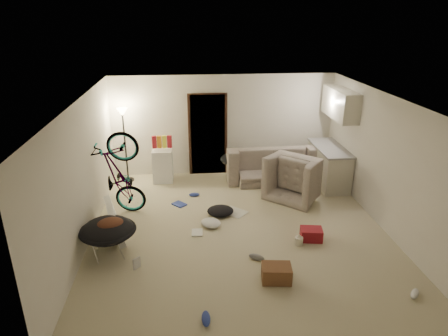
{
  "coord_description": "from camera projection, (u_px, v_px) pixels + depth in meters",
  "views": [
    {
      "loc": [
        -0.94,
        -6.62,
        3.87
      ],
      "look_at": [
        -0.23,
        0.6,
        1.04
      ],
      "focal_mm": 32.0,
      "sensor_mm": 36.0,
      "label": 1
    }
  ],
  "objects": [
    {
      "name": "ceiling",
      "position": [
        241.0,
        99.0,
        6.72
      ],
      "size": [
        5.5,
        6.0,
        0.02
      ],
      "primitive_type": "cube",
      "color": "white",
      "rests_on": "wall_back"
    },
    {
      "name": "doorway",
      "position": [
        208.0,
        135.0,
        9.98
      ],
      "size": [
        0.85,
        0.1,
        2.04
      ],
      "primitive_type": "cube",
      "color": "black",
      "rests_on": "floor"
    },
    {
      "name": "tv_box",
      "position": [
        115.0,
        221.0,
        7.29
      ],
      "size": [
        0.49,
        0.99,
        0.64
      ],
      "primitive_type": "cube",
      "rotation": [
        0.0,
        -0.21,
        0.27
      ],
      "color": "silver",
      "rests_on": "floor"
    },
    {
      "name": "hoodie",
      "position": [
        110.0,
        225.0,
        6.59
      ],
      "size": [
        0.61,
        0.57,
        0.22
      ],
      "primitive_type": "ellipsoid",
      "rotation": [
        0.0,
        0.0,
        0.47
      ],
      "color": "#4C271A",
      "rests_on": "saucer_chair"
    },
    {
      "name": "floor",
      "position": [
        239.0,
        230.0,
        7.64
      ],
      "size": [
        5.5,
        6.0,
        0.02
      ],
      "primitive_type": "cube",
      "color": "beige",
      "rests_on": "ground"
    },
    {
      "name": "snack_box_0",
      "position": [
        154.0,
        142.0,
        9.48
      ],
      "size": [
        0.12,
        0.1,
        0.3
      ],
      "primitive_type": "cube",
      "rotation": [
        0.0,
        0.0,
        0.28
      ],
      "color": "maroon",
      "rests_on": "mini_fridge"
    },
    {
      "name": "kitchen_uppers",
      "position": [
        340.0,
        104.0,
        9.01
      ],
      "size": [
        0.38,
        1.4,
        0.65
      ],
      "primitive_type": "cube",
      "color": "beige",
      "rests_on": "wall_right"
    },
    {
      "name": "juicer",
      "position": [
        299.0,
        240.0,
        7.11
      ],
      "size": [
        0.15,
        0.15,
        0.21
      ],
      "color": "beige",
      "rests_on": "floor"
    },
    {
      "name": "newspaper",
      "position": [
        234.0,
        212.0,
        8.3
      ],
      "size": [
        0.62,
        0.61,
        0.01
      ],
      "primitive_type": "cube",
      "rotation": [
        0.0,
        0.0,
        0.81
      ],
      "color": "silver",
      "rests_on": "floor"
    },
    {
      "name": "book_white",
      "position": [
        197.0,
        233.0,
        7.5
      ],
      "size": [
        0.22,
        0.27,
        0.02
      ],
      "primitive_type": "cube",
      "rotation": [
        0.0,
        0.0,
        -0.04
      ],
      "color": "silver",
      "rests_on": "floor"
    },
    {
      "name": "shoe_4",
      "position": [
        415.0,
        294.0,
        5.82
      ],
      "size": [
        0.24,
        0.26,
        0.09
      ],
      "primitive_type": "ellipsoid",
      "rotation": [
        0.0,
        0.0,
        0.85
      ],
      "color": "white",
      "rests_on": "floor"
    },
    {
      "name": "snack_box_1",
      "position": [
        159.0,
        142.0,
        9.49
      ],
      "size": [
        0.11,
        0.09,
        0.3
      ],
      "primitive_type": "cube",
      "rotation": [
        0.0,
        0.0,
        -0.17
      ],
      "color": "orange",
      "rests_on": "mini_fridge"
    },
    {
      "name": "clothes_lump_a",
      "position": [
        220.0,
        211.0,
        8.16
      ],
      "size": [
        0.55,
        0.47,
        0.17
      ],
      "primitive_type": "ellipsoid",
      "rotation": [
        0.0,
        0.0,
        -0.02
      ],
      "color": "black",
      "rests_on": "floor"
    },
    {
      "name": "snack_box_2",
      "position": [
        164.0,
        142.0,
        9.5
      ],
      "size": [
        0.11,
        0.08,
        0.3
      ],
      "primitive_type": "cube",
      "rotation": [
        0.0,
        0.0,
        0.1
      ],
      "color": "yellow",
      "rests_on": "mini_fridge"
    },
    {
      "name": "drink_case_b",
      "position": [
        311.0,
        234.0,
        7.25
      ],
      "size": [
        0.43,
        0.35,
        0.22
      ],
      "primitive_type": "cube",
      "rotation": [
        0.0,
        0.0,
        -0.17
      ],
      "color": "maroon",
      "rests_on": "floor"
    },
    {
      "name": "wall_back",
      "position": [
        224.0,
        125.0,
        9.97
      ],
      "size": [
        5.5,
        0.02,
        2.5
      ],
      "primitive_type": "cube",
      "color": "silver",
      "rests_on": "floor"
    },
    {
      "name": "sofa_drape",
      "position": [
        232.0,
        159.0,
        9.72
      ],
      "size": [
        0.58,
        0.48,
        0.28
      ],
      "primitive_type": "ellipsoid",
      "rotation": [
        0.0,
        0.0,
        0.04
      ],
      "color": "black",
      "rests_on": "sofa"
    },
    {
      "name": "mini_fridge",
      "position": [
        163.0,
        165.0,
        9.71
      ],
      "size": [
        0.48,
        0.48,
        0.8
      ],
      "primitive_type": "cube",
      "rotation": [
        0.0,
        0.0,
        -0.02
      ],
      "color": "white",
      "rests_on": "floor"
    },
    {
      "name": "sofa",
      "position": [
        270.0,
        166.0,
        9.89
      ],
      "size": [
        2.21,
        0.92,
        0.64
      ],
      "primitive_type": "imported",
      "rotation": [
        0.0,
        0.0,
        3.17
      ],
      "color": "#3B433C",
      "rests_on": "floor"
    },
    {
      "name": "armchair",
      "position": [
        300.0,
        180.0,
        8.96
      ],
      "size": [
        1.49,
        1.48,
        0.73
      ],
      "primitive_type": "imported",
      "rotation": [
        0.0,
        0.0,
        2.4
      ],
      "color": "#3B433C",
      "rests_on": "floor"
    },
    {
      "name": "book_blue",
      "position": [
        179.0,
        204.0,
        8.6
      ],
      "size": [
        0.35,
        0.35,
        0.03
      ],
      "primitive_type": "cube",
      "rotation": [
        0.0,
        0.0,
        0.76
      ],
      "color": "#2A3C9A",
      "rests_on": "floor"
    },
    {
      "name": "shoe_3",
      "position": [
        257.0,
        257.0,
        6.68
      ],
      "size": [
        0.29,
        0.24,
        0.1
      ],
      "primitive_type": "ellipsoid",
      "rotation": [
        0.0,
        0.0,
        -0.55
      ],
      "color": "slate",
      "rests_on": "floor"
    },
    {
      "name": "wall_front",
      "position": [
        277.0,
        268.0,
        4.39
      ],
      "size": [
        5.5,
        0.02,
        2.5
      ],
      "primitive_type": "cube",
      "color": "silver",
      "rests_on": "floor"
    },
    {
      "name": "door_trim",
      "position": [
        208.0,
        135.0,
        9.95
      ],
      "size": [
        0.97,
        0.04,
        2.1
      ],
      "primitive_type": "cube",
      "color": "#311C11",
      "rests_on": "floor"
    },
    {
      "name": "clothes_lump_c",
      "position": [
        211.0,
        223.0,
        7.74
      ],
      "size": [
        0.54,
        0.54,
        0.13
      ],
      "primitive_type": "ellipsoid",
      "rotation": [
        0.0,
        0.0,
        -0.85
      ],
      "color": "silver",
      "rests_on": "floor"
    },
    {
      "name": "floor_lamp",
      "position": [
        124.0,
        129.0,
        9.39
      ],
      "size": [
        0.28,
        0.28,
        1.81
      ],
      "color": "black",
      "rests_on": "floor"
    },
    {
      "name": "drink_case_a",
      "position": [
        276.0,
        273.0,
        6.14
      ],
      "size": [
        0.48,
        0.37,
        0.26
      ],
      "primitive_type": "cube",
      "rotation": [
        0.0,
        0.0,
        -0.12
      ],
      "color": "brown",
      "rests_on": "floor"
    },
    {
      "name": "counter_top",
      "position": [
        330.0,
        148.0,
        9.38
      ],
      "size": [
        0.64,
        1.54,
        0.04
      ],
      "primitive_type": "cube",
      "color": "gray",
      "rests_on": "kitchen_counter"
    },
    {
      "name": "snack_box_3",
      "position": [
        169.0,
        142.0,
        9.51
      ],
      "size": [
        0.11,
        0.09,
        0.3
      ],
      "primitive_type": "cube",
      "rotation": [
        0.0,
        0.0,
        -0.25
      ],
      "color": "maroon",
      "rests_on": "mini_fridge"
    },
    {
      "name": "shoe_2",
      "position": [
        206.0,
        319.0,
        5.33
      ],
      "size": [
        0.12,
        0.29,
        0.11
      ],
      "primitive_type": "ellipsoid",
      "rotation": [
        0.0,
        0.0,
        1.56
      ],
      "color": "#2A3C9A",
      "rests_on": "floor"
    },
    {
      "name": "bicycle",
      "position": [
        121.0,
        193.0,
        8.05
      ],
      "size": [
        1.93,
        1.04,
        1.06
      ],
      "primitive_type": "imported",
      "rotation": [
        0.0,
        -0.17,
        1.43
      ],
      "color": "black",
      "rests_on": "floor"
    },
    {
      "name": "wall_left",
      "position": [
        82.0,
        174.0,
        6.92
      ],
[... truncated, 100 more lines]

